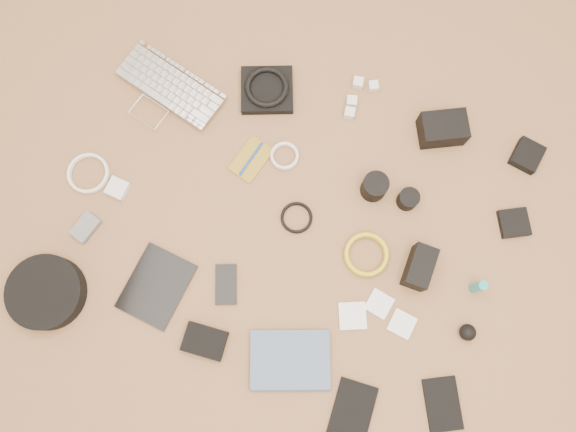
% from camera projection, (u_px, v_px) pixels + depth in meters
% --- Properties ---
extents(laptop, '(0.41, 0.35, 0.03)m').
position_uv_depth(laptop, '(162.00, 98.00, 1.79)').
color(laptop, silver).
rests_on(laptop, ground).
extents(headphone_pouch, '(0.20, 0.19, 0.03)m').
position_uv_depth(headphone_pouch, '(267.00, 90.00, 1.79)').
color(headphone_pouch, black).
rests_on(headphone_pouch, ground).
extents(headphones, '(0.15, 0.15, 0.02)m').
position_uv_depth(headphones, '(267.00, 87.00, 1.77)').
color(headphones, black).
rests_on(headphones, headphone_pouch).
extents(charger_a, '(0.03, 0.03, 0.03)m').
position_uv_depth(charger_a, '(358.00, 83.00, 1.80)').
color(charger_a, silver).
rests_on(charger_a, ground).
extents(charger_b, '(0.04, 0.04, 0.03)m').
position_uv_depth(charger_b, '(352.00, 102.00, 1.78)').
color(charger_b, silver).
rests_on(charger_b, ground).
extents(charger_c, '(0.04, 0.04, 0.03)m').
position_uv_depth(charger_c, '(373.00, 86.00, 1.80)').
color(charger_c, silver).
rests_on(charger_c, ground).
extents(charger_d, '(0.03, 0.03, 0.03)m').
position_uv_depth(charger_d, '(350.00, 113.00, 1.78)').
color(charger_d, silver).
rests_on(charger_d, ground).
extents(dslr_camera, '(0.16, 0.14, 0.08)m').
position_uv_depth(dslr_camera, '(443.00, 129.00, 1.74)').
color(dslr_camera, black).
rests_on(dslr_camera, ground).
extents(lens_pouch, '(0.10, 0.11, 0.03)m').
position_uv_depth(lens_pouch, '(527.00, 156.00, 1.74)').
color(lens_pouch, black).
rests_on(lens_pouch, ground).
extents(notebook_olive, '(0.13, 0.16, 0.01)m').
position_uv_depth(notebook_olive, '(251.00, 160.00, 1.75)').
color(notebook_olive, olive).
rests_on(notebook_olive, ground).
extents(pen_blue, '(0.05, 0.12, 0.01)m').
position_uv_depth(pen_blue, '(251.00, 159.00, 1.75)').
color(pen_blue, '#1431A6').
rests_on(pen_blue, notebook_olive).
extents(cable_white_a, '(0.09, 0.09, 0.01)m').
position_uv_depth(cable_white_a, '(285.00, 156.00, 1.76)').
color(cable_white_a, silver).
rests_on(cable_white_a, ground).
extents(lens_a, '(0.10, 0.10, 0.08)m').
position_uv_depth(lens_a, '(374.00, 187.00, 1.70)').
color(lens_a, black).
rests_on(lens_a, ground).
extents(lens_b, '(0.08, 0.08, 0.06)m').
position_uv_depth(lens_b, '(408.00, 199.00, 1.70)').
color(lens_b, black).
rests_on(lens_b, ground).
extents(card_reader, '(0.11, 0.11, 0.02)m').
position_uv_depth(card_reader, '(514.00, 223.00, 1.71)').
color(card_reader, black).
rests_on(card_reader, ground).
extents(power_brick, '(0.07, 0.07, 0.03)m').
position_uv_depth(power_brick, '(118.00, 188.00, 1.73)').
color(power_brick, silver).
rests_on(power_brick, ground).
extents(cable_white_b, '(0.16, 0.16, 0.01)m').
position_uv_depth(cable_white_b, '(89.00, 174.00, 1.74)').
color(cable_white_b, silver).
rests_on(cable_white_b, ground).
extents(cable_black, '(0.10, 0.10, 0.01)m').
position_uv_depth(cable_black, '(297.00, 218.00, 1.72)').
color(cable_black, black).
rests_on(cable_black, ground).
extents(cable_yellow, '(0.16, 0.16, 0.02)m').
position_uv_depth(cable_yellow, '(366.00, 255.00, 1.69)').
color(cable_yellow, gold).
rests_on(cable_yellow, ground).
extents(flash, '(0.08, 0.13, 0.09)m').
position_uv_depth(flash, '(419.00, 267.00, 1.64)').
color(flash, black).
rests_on(flash, ground).
extents(lens_cleaner, '(0.04, 0.04, 0.10)m').
position_uv_depth(lens_cleaner, '(478.00, 287.00, 1.63)').
color(lens_cleaner, teal).
rests_on(lens_cleaner, ground).
extents(battery_charger, '(0.08, 0.10, 0.02)m').
position_uv_depth(battery_charger, '(86.00, 227.00, 1.70)').
color(battery_charger, '#5D5C62').
rests_on(battery_charger, ground).
extents(tablet, '(0.21, 0.24, 0.01)m').
position_uv_depth(tablet, '(157.00, 286.00, 1.67)').
color(tablet, black).
rests_on(tablet, ground).
extents(phone, '(0.09, 0.13, 0.01)m').
position_uv_depth(phone, '(226.00, 284.00, 1.67)').
color(phone, black).
rests_on(phone, ground).
extents(filter_case_left, '(0.10, 0.10, 0.01)m').
position_uv_depth(filter_case_left, '(352.00, 316.00, 1.65)').
color(filter_case_left, silver).
rests_on(filter_case_left, ground).
extents(filter_case_mid, '(0.09, 0.09, 0.01)m').
position_uv_depth(filter_case_mid, '(379.00, 304.00, 1.66)').
color(filter_case_mid, silver).
rests_on(filter_case_mid, ground).
extents(filter_case_right, '(0.08, 0.08, 0.01)m').
position_uv_depth(filter_case_right, '(402.00, 324.00, 1.65)').
color(filter_case_right, silver).
rests_on(filter_case_right, ground).
extents(air_blower, '(0.05, 0.05, 0.05)m').
position_uv_depth(air_blower, '(468.00, 332.00, 1.62)').
color(air_blower, black).
rests_on(air_blower, ground).
extents(headphone_case, '(0.23, 0.23, 0.06)m').
position_uv_depth(headphone_case, '(46.00, 292.00, 1.64)').
color(headphone_case, black).
rests_on(headphone_case, ground).
extents(drive_case, '(0.12, 0.09, 0.03)m').
position_uv_depth(drive_case, '(205.00, 341.00, 1.63)').
color(drive_case, black).
rests_on(drive_case, ground).
extents(paperback, '(0.27, 0.22, 0.02)m').
position_uv_depth(paperback, '(290.00, 391.00, 1.60)').
color(paperback, '#475A79').
rests_on(paperback, ground).
extents(notebook_black_a, '(0.12, 0.18, 0.01)m').
position_uv_depth(notebook_black_a, '(352.00, 414.00, 1.59)').
color(notebook_black_a, black).
rests_on(notebook_black_a, ground).
extents(notebook_black_b, '(0.14, 0.17, 0.01)m').
position_uv_depth(notebook_black_b, '(443.00, 404.00, 1.60)').
color(notebook_black_b, black).
rests_on(notebook_black_b, ground).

